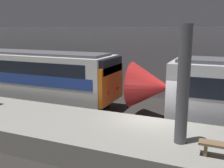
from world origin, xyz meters
TOP-DOWN VIEW (x-y plane):
  - ground_plane at (0.00, 0.00)m, footprint 120.00×120.00m
  - platform at (0.00, -1.97)m, footprint 40.00×3.94m
  - station_rear_barrier at (0.00, 6.96)m, footprint 50.00×0.15m
  - support_pillar_near at (1.63, -2.25)m, footprint 0.42×0.42m
  - train_boxy at (-10.25, 2.48)m, footprint 14.77×3.09m
  - platform_bench at (3.05, -2.87)m, footprint 1.50×0.40m

SIDE VIEW (x-z plane):
  - ground_plane at x=0.00m, z-range 0.00..0.00m
  - platform at x=0.00m, z-range 0.00..0.96m
  - platform_bench at x=3.05m, z-range 1.08..1.53m
  - train_boxy at x=-10.25m, z-range 0.05..3.48m
  - station_rear_barrier at x=0.00m, z-range 0.00..5.01m
  - support_pillar_near at x=1.63m, z-range 0.96..5.04m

